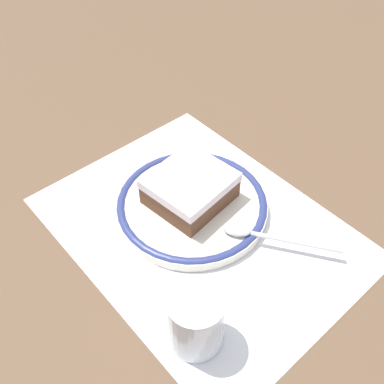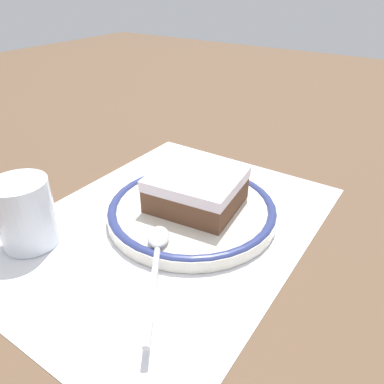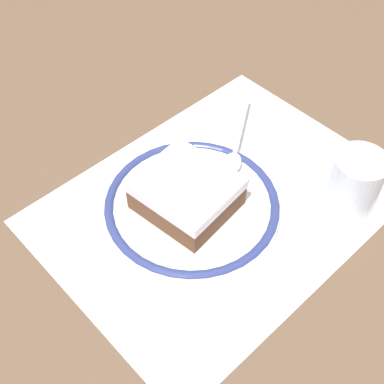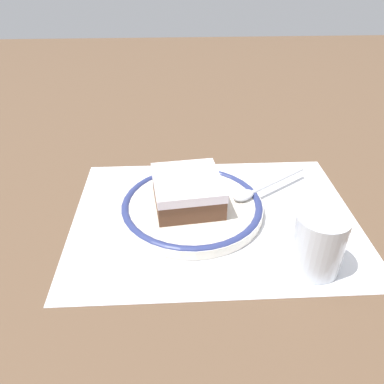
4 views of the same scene
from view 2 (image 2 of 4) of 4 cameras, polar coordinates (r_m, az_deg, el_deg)
ground_plane at (r=0.44m, az=-3.74°, el=-5.15°), size 2.40×2.40×0.00m
placemat at (r=0.44m, az=-3.74°, el=-5.08°), size 0.40×0.30×0.00m
plate at (r=0.45m, az=0.00°, el=-2.74°), size 0.21×0.21×0.02m
cake_slice at (r=0.44m, az=0.69°, el=0.41°), size 0.11×0.11×0.04m
spoon at (r=0.37m, az=-5.45°, el=-9.28°), size 0.13×0.10×0.01m
cup at (r=0.44m, az=-24.22°, el=-3.46°), size 0.06×0.06×0.08m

